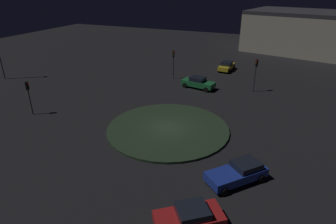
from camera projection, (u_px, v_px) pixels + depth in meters
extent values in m
plane|color=black|center=(168.00, 129.00, 28.51)|extent=(119.64, 119.64, 0.00)
cylinder|color=#263823|center=(168.00, 128.00, 28.46)|extent=(12.05, 12.05, 0.22)
cube|color=red|center=(189.00, 219.00, 16.80)|extent=(3.94, 4.33, 0.70)
cube|color=black|center=(192.00, 211.00, 16.61)|extent=(2.40, 2.44, 0.47)
cylinder|color=black|center=(161.00, 217.00, 17.42)|extent=(0.60, 0.68, 0.69)
cylinder|color=black|center=(206.00, 208.00, 18.10)|extent=(0.60, 0.68, 0.69)
cube|color=gold|center=(227.00, 67.00, 47.12)|extent=(4.19, 2.07, 0.63)
cube|color=black|center=(227.00, 63.00, 46.83)|extent=(2.04, 1.67, 0.53)
cylinder|color=black|center=(229.00, 72.00, 45.71)|extent=(0.68, 0.28, 0.66)
cylinder|color=black|center=(218.00, 70.00, 46.44)|extent=(0.68, 0.28, 0.66)
cylinder|color=black|center=(234.00, 67.00, 48.05)|extent=(0.68, 0.28, 0.66)
cylinder|color=black|center=(224.00, 66.00, 48.78)|extent=(0.68, 0.28, 0.66)
cube|color=#1E7238|center=(198.00, 83.00, 39.28)|extent=(2.50, 4.74, 0.69)
cube|color=black|center=(198.00, 79.00, 39.08)|extent=(1.85, 2.17, 0.55)
cylinder|color=black|center=(212.00, 86.00, 39.29)|extent=(0.33, 0.70, 0.67)
cylinder|color=black|center=(206.00, 90.00, 37.96)|extent=(0.33, 0.70, 0.67)
cylinder|color=black|center=(191.00, 82.00, 40.90)|extent=(0.33, 0.70, 0.67)
cylinder|color=black|center=(185.00, 85.00, 39.57)|extent=(0.33, 0.70, 0.67)
cube|color=#1E38A5|center=(236.00, 174.00, 20.84)|extent=(4.60, 4.35, 0.67)
cube|color=black|center=(246.00, 165.00, 20.94)|extent=(2.49, 2.46, 0.46)
cylinder|color=black|center=(225.00, 192.00, 19.58)|extent=(0.61, 0.57, 0.61)
cylinder|color=black|center=(210.00, 177.00, 21.09)|extent=(0.61, 0.57, 0.61)
cylinder|color=black|center=(261.00, 179.00, 20.87)|extent=(0.61, 0.57, 0.61)
cylinder|color=black|center=(245.00, 166.00, 22.37)|extent=(0.61, 0.57, 0.61)
cylinder|color=#2D2D2D|center=(173.00, 68.00, 42.84)|extent=(0.12, 0.12, 3.34)
cube|color=black|center=(174.00, 54.00, 41.96)|extent=(0.31, 0.36, 0.90)
sphere|color=red|center=(174.00, 52.00, 41.71)|extent=(0.20, 0.20, 0.20)
sphere|color=#4C380F|center=(174.00, 54.00, 41.82)|extent=(0.20, 0.20, 0.20)
sphere|color=#0F3819|center=(173.00, 56.00, 41.94)|extent=(0.20, 0.20, 0.20)
cylinder|color=#2D2D2D|center=(255.00, 79.00, 37.56)|extent=(0.12, 0.12, 3.48)
cube|color=black|center=(257.00, 63.00, 36.65)|extent=(0.32, 0.36, 0.90)
sphere|color=red|center=(256.00, 61.00, 36.45)|extent=(0.20, 0.20, 0.20)
sphere|color=#4C380F|center=(256.00, 63.00, 36.56)|extent=(0.20, 0.20, 0.20)
sphere|color=#0F3819|center=(256.00, 65.00, 36.67)|extent=(0.20, 0.20, 0.20)
cylinder|color=#2D2D2D|center=(31.00, 102.00, 31.14)|extent=(0.12, 0.12, 2.89)
cube|color=black|center=(27.00, 86.00, 30.36)|extent=(0.33, 0.27, 0.90)
sphere|color=red|center=(28.00, 84.00, 30.22)|extent=(0.20, 0.20, 0.20)
sphere|color=#4C380F|center=(28.00, 86.00, 30.33)|extent=(0.20, 0.20, 0.20)
sphere|color=#0F3819|center=(29.00, 88.00, 30.44)|extent=(0.20, 0.20, 0.20)
cube|color=#B7B299|center=(324.00, 35.00, 56.75)|extent=(20.34, 31.64, 7.41)
cube|color=#333338|center=(329.00, 14.00, 55.07)|extent=(20.34, 31.64, 0.70)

